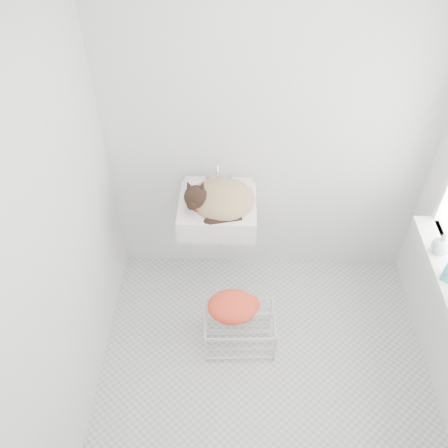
{
  "coord_description": "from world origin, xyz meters",
  "views": [
    {
      "loc": [
        -0.23,
        -1.7,
        2.99
      ],
      "look_at": [
        -0.29,
        0.5,
        0.88
      ],
      "focal_mm": 39.27,
      "sensor_mm": 36.0,
      "label": 1
    }
  ],
  "objects_px": {
    "wire_rack": "(239,328)",
    "bottle_c": "(439,252)",
    "sink": "(217,202)",
    "cat": "(219,199)"
  },
  "relations": [
    {
      "from": "sink",
      "to": "bottle_c",
      "type": "height_order",
      "value": "sink"
    },
    {
      "from": "cat",
      "to": "bottle_c",
      "type": "relative_size",
      "value": 3.12
    },
    {
      "from": "bottle_c",
      "to": "cat",
      "type": "bearing_deg",
      "value": 163.4
    },
    {
      "from": "wire_rack",
      "to": "bottle_c",
      "type": "relative_size",
      "value": 3.17
    },
    {
      "from": "sink",
      "to": "cat",
      "type": "bearing_deg",
      "value": -55.09
    },
    {
      "from": "cat",
      "to": "bottle_c",
      "type": "height_order",
      "value": "cat"
    },
    {
      "from": "bottle_c",
      "to": "wire_rack",
      "type": "bearing_deg",
      "value": -175.32
    },
    {
      "from": "sink",
      "to": "cat",
      "type": "height_order",
      "value": "cat"
    },
    {
      "from": "wire_rack",
      "to": "bottle_c",
      "type": "distance_m",
      "value": 1.37
    },
    {
      "from": "wire_rack",
      "to": "bottle_c",
      "type": "bearing_deg",
      "value": 4.68
    }
  ]
}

